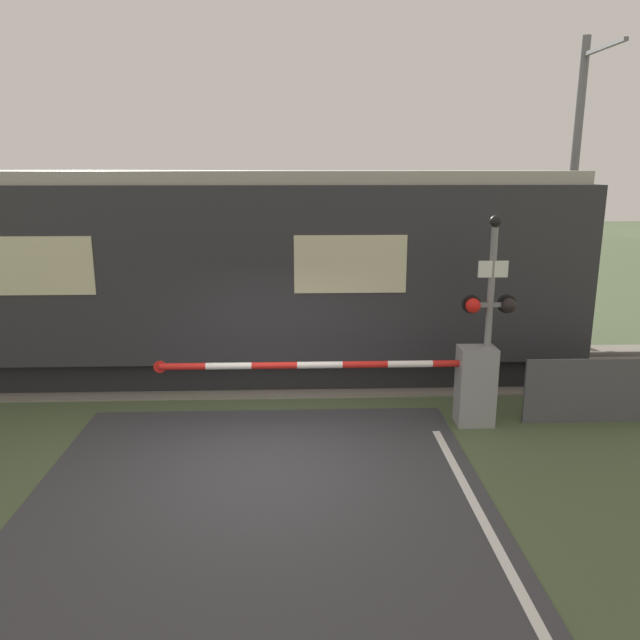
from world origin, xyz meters
The scene contains 7 objects.
ground_plane centered at (0.00, 0.00, 0.00)m, with size 80.00×80.00×0.00m, color #475638.
track_bed centered at (0.00, 4.18, 0.02)m, with size 36.00×3.20×0.13m.
train centered at (-4.07, 4.18, 2.09)m, with size 20.16×2.82×4.09m.
crossing_barrier centered at (3.04, 1.34, 0.72)m, with size 5.53×0.44×1.32m.
signal_post centered at (3.60, 1.39, 1.95)m, with size 0.88×0.26×3.44m.
catenary_pole centered at (6.99, 6.42, 3.65)m, with size 0.20×1.90×7.00m.
roadside_fence centered at (5.55, 1.34, 0.55)m, with size 2.60×0.06×1.10m.
Camera 1 is at (0.52, -8.24, 4.17)m, focal length 35.00 mm.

